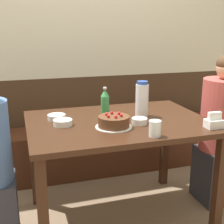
{
  "coord_description": "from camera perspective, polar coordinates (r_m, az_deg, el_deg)",
  "views": [
    {
      "loc": [
        -0.65,
        -1.97,
        1.4
      ],
      "look_at": [
        -0.03,
        0.05,
        0.82
      ],
      "focal_mm": 50.0,
      "sensor_mm": 36.0,
      "label": 1
    }
  ],
  "objects": [
    {
      "name": "glass_water_tall",
      "position": [
        1.86,
        7.86,
        -3.01
      ],
      "size": [
        0.07,
        0.07,
        0.1
      ],
      "color": "silver",
      "rests_on": "dining_table"
    },
    {
      "name": "back_wall",
      "position": [
        3.09,
        -5.06,
        12.49
      ],
      "size": [
        4.8,
        0.04,
        2.5
      ],
      "color": "#3D2819",
      "rests_on": "ground_plane"
    },
    {
      "name": "water_pitcher",
      "position": [
        2.25,
        5.5,
        2.33
      ],
      "size": [
        0.09,
        0.09,
        0.26
      ],
      "color": "white",
      "rests_on": "dining_table"
    },
    {
      "name": "bowl_rice_small",
      "position": [
        2.09,
        5.05,
        -1.66
      ],
      "size": [
        0.1,
        0.1,
        0.04
      ],
      "color": "white",
      "rests_on": "dining_table"
    },
    {
      "name": "bench_seat",
      "position": [
        3.1,
        -3.75,
        -6.84
      ],
      "size": [
        2.72,
        0.38,
        0.46
      ],
      "color": "#472314",
      "rests_on": "ground_plane"
    },
    {
      "name": "soju_bottle",
      "position": [
        2.28,
        -1.29,
        1.88
      ],
      "size": [
        0.06,
        0.06,
        0.21
      ],
      "color": "#388E4C",
      "rests_on": "dining_table"
    },
    {
      "name": "bowl_side_dish",
      "position": [
        2.07,
        -8.96,
        -1.94
      ],
      "size": [
        0.13,
        0.13,
        0.04
      ],
      "color": "white",
      "rests_on": "dining_table"
    },
    {
      "name": "birthday_cake",
      "position": [
        2.01,
        0.32,
        -1.8
      ],
      "size": [
        0.24,
        0.24,
        0.1
      ],
      "color": "white",
      "rests_on": "dining_table"
    },
    {
      "name": "napkin_holder",
      "position": [
        2.1,
        18.15,
        -1.76
      ],
      "size": [
        0.11,
        0.08,
        0.11
      ],
      "color": "white",
      "rests_on": "dining_table"
    },
    {
      "name": "dining_table",
      "position": [
        2.2,
        1.15,
        -4.05
      ],
      "size": [
        1.24,
        0.9,
        0.77
      ],
      "color": "#381E11",
      "rests_on": "ground_plane"
    },
    {
      "name": "ground_plane",
      "position": [
        2.5,
        1.06,
        -18.72
      ],
      "size": [
        12.0,
        12.0,
        0.0
      ],
      "primitive_type": "plane",
      "color": "#846B51"
    },
    {
      "name": "person_pale_blue_shirt",
      "position": [
        2.64,
        19.53,
        -3.54
      ],
      "size": [
        0.36,
        0.36,
        1.2
      ],
      "rotation": [
        0.0,
        0.0,
        3.14
      ],
      "color": "#33333D",
      "rests_on": "ground_plane"
    },
    {
      "name": "bowl_soup_white",
      "position": [
        2.21,
        -10.1,
        -0.93
      ],
      "size": [
        0.13,
        0.13,
        0.04
      ],
      "color": "white",
      "rests_on": "dining_table"
    }
  ]
}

